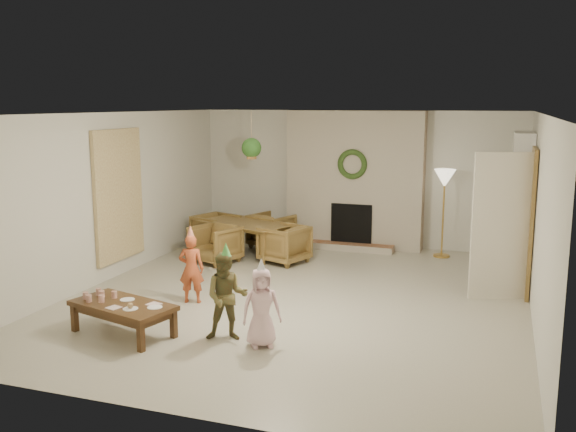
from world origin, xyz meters
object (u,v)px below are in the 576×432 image
at_px(coffee_table_top, 123,305).
at_px(dining_table, 245,238).
at_px(dining_chair_far, 272,230).
at_px(child_pink, 261,308).
at_px(child_plaid, 227,297).
at_px(dining_chair_left, 216,232).
at_px(dining_chair_right, 284,244).
at_px(dining_chair_near, 215,244).
at_px(child_red, 191,269).

bearing_deg(coffee_table_top, dining_table, 107.64).
relative_size(dining_chair_far, child_pink, 0.79).
bearing_deg(dining_table, coffee_table_top, -67.11).
distance_m(dining_table, coffee_table_top, 4.04).
xyz_separation_m(dining_chair_far, child_plaid, (1.12, -4.46, 0.19)).
xyz_separation_m(dining_table, dining_chair_left, (-0.67, 0.25, 0.03)).
xyz_separation_m(dining_table, child_pink, (1.81, -3.85, 0.15)).
relative_size(dining_table, dining_chair_right, 2.34).
bearing_deg(dining_chair_near, dining_chair_left, 135.00).
height_order(child_plaid, child_pink, child_plaid).
distance_m(dining_chair_right, child_red, 2.45).
bearing_deg(child_pink, child_red, 110.04).
relative_size(coffee_table_top, child_plaid, 1.21).
relative_size(dining_chair_right, child_red, 0.75).
relative_size(dining_table, dining_chair_far, 2.34).
height_order(dining_chair_far, dining_chair_left, same).
distance_m(child_red, child_plaid, 1.47).
bearing_deg(dining_chair_far, child_plaid, 124.51).
xyz_separation_m(dining_table, child_plaid, (1.37, -3.79, 0.22)).
relative_size(child_red, child_pink, 1.05).
height_order(dining_table, dining_chair_left, dining_chair_left).
xyz_separation_m(dining_chair_left, dining_chair_right, (1.51, -0.56, 0.00)).
bearing_deg(dining_chair_far, coffee_table_top, 109.49).
bearing_deg(dining_chair_far, child_pink, 129.46).
bearing_deg(child_pink, dining_chair_near, 91.16).
distance_m(dining_chair_near, child_red, 2.14).
bearing_deg(dining_chair_right, dining_chair_far, -128.66).
bearing_deg(dining_chair_right, child_red, 9.33).
relative_size(dining_chair_right, child_pink, 0.79).
height_order(child_red, child_plaid, child_plaid).
relative_size(dining_chair_near, dining_chair_far, 1.00).
bearing_deg(dining_chair_far, child_red, 112.44).
bearing_deg(child_red, dining_chair_left, -85.92).
height_order(dining_table, dining_chair_right, dining_chair_right).
xyz_separation_m(dining_table, child_red, (0.37, -2.72, 0.18)).
height_order(dining_chair_near, child_pink, child_pink).
relative_size(dining_chair_near, child_red, 0.75).
bearing_deg(dining_chair_left, child_plaid, -132.74).
distance_m(dining_table, child_pink, 4.26).
relative_size(dining_chair_near, child_pink, 0.79).
distance_m(dining_chair_right, child_plaid, 3.52).
distance_m(dining_chair_far, child_pink, 4.78).
bearing_deg(child_plaid, dining_table, 90.35).
distance_m(dining_chair_far, dining_chair_left, 1.02).
relative_size(dining_chair_near, dining_chair_left, 1.00).
xyz_separation_m(dining_chair_right, child_red, (-0.47, -2.40, 0.15)).
height_order(dining_chair_near, coffee_table_top, dining_chair_near).
bearing_deg(dining_chair_near, coffee_table_top, -62.39).
height_order(dining_table, child_plaid, child_plaid).
height_order(dining_table, coffee_table_top, dining_table).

